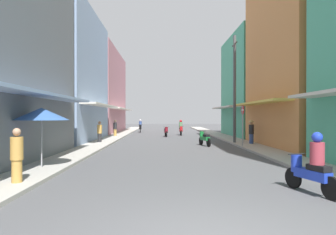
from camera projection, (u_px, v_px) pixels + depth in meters
ground_plane at (171, 141)px, 23.09m from camera, size 99.62×99.62×0.00m
sidewalk_left at (107, 140)px, 22.99m from camera, size 1.69×53.28×0.12m
sidewalk_right at (234, 140)px, 23.20m from camera, size 1.69×53.28×0.12m
building_left_mid at (57, 77)px, 22.79m from camera, size 7.05×10.25×10.00m
building_left_far at (94, 92)px, 34.95m from camera, size 7.05×13.38×9.60m
building_right_mid at (313, 37)px, 18.46m from camera, size 7.05×8.91×13.96m
building_right_far at (262, 86)px, 27.87m from camera, size 7.05×8.95×9.58m
motorbike_red at (181, 128)px, 30.00m from camera, size 0.55×1.81×1.58m
motorbike_maroon at (166, 131)px, 27.88m from camera, size 0.55×1.81×0.96m
motorbike_blue at (312, 166)px, 7.40m from camera, size 0.72×1.75×1.58m
motorbike_black at (140, 126)px, 35.54m from camera, size 0.55×1.81×1.58m
motorbike_green at (204, 138)px, 19.36m from camera, size 0.68×1.77×0.96m
pedestrian_midway at (17, 157)px, 8.18m from camera, size 0.34×0.34×1.64m
pedestrian_far at (115, 128)px, 27.54m from camera, size 0.34×0.34×1.61m
pedestrian_foreground at (100, 132)px, 20.90m from camera, size 0.34×0.34×1.60m
pedestrian_crossing at (251, 131)px, 19.70m from camera, size 0.44×0.44×1.72m
vendor_umbrella at (42, 114)px, 10.65m from camera, size 1.94×1.94×2.27m
utility_pole at (235, 89)px, 20.51m from camera, size 0.20×1.20×7.60m
street_sign_no_entry at (243, 120)px, 18.09m from camera, size 0.07×0.60×2.65m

